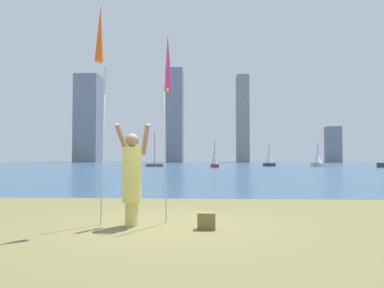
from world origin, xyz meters
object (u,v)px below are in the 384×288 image
Objects in this scene: sailboat_1 at (269,159)px; sailboat_6 at (154,165)px; kite_flag_right at (168,67)px; bag at (206,221)px; person at (132,175)px; kite_flag_left at (100,40)px; sailboat_4 at (214,158)px; sailboat_0 at (317,159)px.

sailboat_1 is 17.49m from sailboat_6.
kite_flag_right reaches higher than bag.
person is 0.46× the size of kite_flag_left.
bag is 0.09× the size of sailboat_1.
kite_flag_right is at bearing 27.31° from kite_flag_left.
person is 1.63m from bag.
bag is at bearing -45.57° from kite_flag_right.
sailboat_4 is at bearing -25.63° from sailboat_6.
person is at bearing -138.34° from kite_flag_right.
bag is at bearing -107.22° from sailboat_0.
sailboat_6 reaches higher than kite_flag_left.
sailboat_1 is at bearing 40.87° from sailboat_4.
person is 52.05m from sailboat_1.
sailboat_1 reaches higher than person.
sailboat_4 is at bearing 89.71° from bag.
kite_flag_right is at bearing -91.34° from sailboat_4.
kite_flag_right reaches higher than person.
bag is (1.40, -0.27, -0.80)m from person.
sailboat_0 is 0.94× the size of sailboat_4.
bag is 44.17m from sailboat_4.
person is at bearing 169.00° from bag.
kite_flag_right reaches higher than sailboat_1.
kite_flag_left is 52.31m from sailboat_1.
sailboat_0 is 16.66m from sailboat_4.
sailboat_4 is (0.22, 44.16, 1.06)m from bag.
sailboat_4 is (-15.42, -6.30, 0.03)m from sailboat_0.
sailboat_0 is (17.65, 50.27, -2.31)m from kite_flag_left.
sailboat_1 is at bearing 9.70° from sailboat_6.
sailboat_6 is at bearing 97.87° from kite_flag_left.
kite_flag_left is 1.11× the size of kite_flag_right.
sailboat_6 is at bearing 79.31° from person.
kite_flag_left is 0.82× the size of sailboat_6.
kite_flag_left is 1.17× the size of sailboat_0.
sailboat_6 is (-17.22, -2.94, -0.89)m from sailboat_1.
sailboat_0 is at bearing 72.78° from bag.
kite_flag_right is 3.16m from bag.
sailboat_0 is 7.15m from sailboat_1.
sailboat_0 is (17.04, 50.19, 0.24)m from person.
sailboat_4 reaches higher than bag.
person is 0.53× the size of sailboat_1.
bag is (2.00, -0.19, -3.35)m from kite_flag_left.
person is 0.38× the size of sailboat_6.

